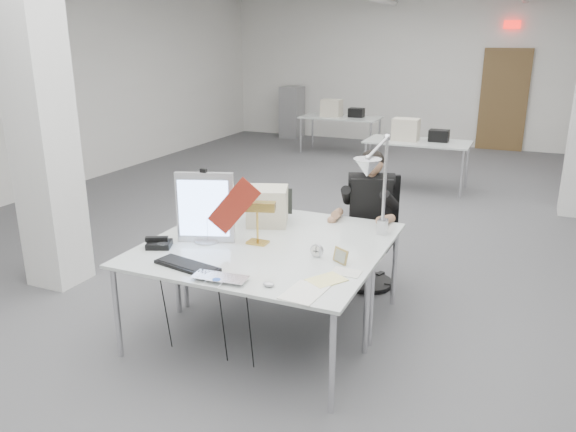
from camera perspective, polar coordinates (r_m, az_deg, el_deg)
name	(u,v)px	position (r m, az deg, el deg)	size (l,w,h in m)	color
room_shell	(357,97)	(6.23, 7.00, 11.95)	(10.04, 14.04, 3.24)	#4C4C4F
desk_main	(241,264)	(4.08, -4.79, -4.88)	(1.80, 0.90, 0.03)	silver
desk_second	(290,227)	(4.84, 0.23, -1.14)	(1.80, 0.90, 0.03)	silver
bg_desk_a	(418,142)	(9.09, 13.05, 7.34)	(1.60, 0.80, 0.03)	silver
bg_desk_b	(341,117)	(11.69, 5.37, 9.94)	(1.60, 0.80, 0.03)	silver
filing_cabinet	(292,112)	(13.64, 0.41, 10.52)	(0.45, 0.55, 1.20)	gray
office_chair	(370,240)	(5.38, 8.29, -2.40)	(0.46, 0.46, 0.94)	black
seated_person	(370,198)	(5.21, 8.35, 1.86)	(0.50, 0.63, 0.95)	black
monitor	(205,208)	(4.42, -8.41, 0.85)	(0.45, 0.05, 0.56)	silver
pennant	(234,206)	(4.24, -5.51, 1.02)	(0.44, 0.01, 0.19)	maroon
keyboard	(187,266)	(4.03, -10.19, -5.00)	(0.50, 0.17, 0.02)	black
laptop	(216,282)	(3.74, -7.28, -6.63)	(0.38, 0.24, 0.03)	silver
mouse	(269,284)	(3.68, -1.98, -6.95)	(0.08, 0.05, 0.03)	#B7B8BC
bankers_lamp	(257,222)	(4.37, -3.13, -0.57)	(0.32, 0.13, 0.36)	#D98F44
desk_phone	(159,244)	(4.45, -12.95, -2.83)	(0.18, 0.16, 0.05)	black
picture_frame_left	(190,227)	(4.70, -9.92, -1.12)	(0.14, 0.01, 0.11)	#A16C45
picture_frame_right	(341,256)	(4.05, 5.36, -4.04)	(0.14, 0.01, 0.11)	#AE914B
desk_clock	(317,250)	(4.15, 2.96, -3.51)	(0.10, 0.10, 0.03)	#B1B0B5
paper_stack_a	(304,292)	(3.59, 1.66, -7.77)	(0.22, 0.32, 0.01)	white
paper_stack_b	(326,280)	(3.77, 3.93, -6.50)	(0.18, 0.24, 0.01)	#FFF598
paper_stack_c	(346,272)	(3.90, 5.92, -5.72)	(0.20, 0.14, 0.01)	silver
beige_monitor	(267,206)	(4.84, -2.11, 1.02)	(0.34, 0.32, 0.32)	beige
architect_lamp	(377,189)	(4.35, 9.00, 2.71)	(0.24, 0.69, 0.88)	silver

